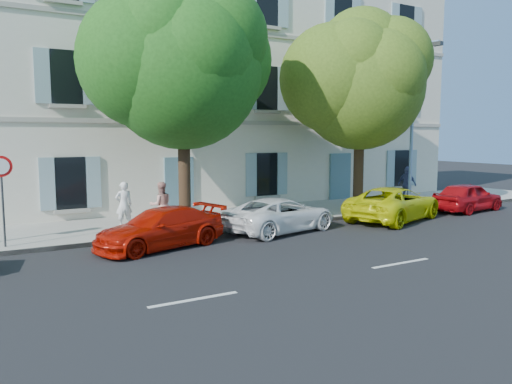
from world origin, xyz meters
TOP-DOWN VIEW (x-y plane):
  - ground at (0.00, 0.00)m, footprint 90.00×90.00m
  - sidewalk at (0.00, 4.45)m, footprint 36.00×4.50m
  - kerb at (0.00, 2.28)m, footprint 36.00×0.16m
  - building at (0.00, 10.20)m, footprint 28.00×7.00m
  - car_red_coupe at (-4.99, 1.03)m, footprint 4.49×2.72m
  - car_white_coupe at (-0.41, 1.37)m, footprint 4.71×2.91m
  - car_yellow_supercar at (4.81, 1.07)m, footprint 5.38×3.73m
  - car_red_hatchback at (9.50, 1.18)m, footprint 4.02×2.01m
  - tree_left at (-3.32, 3.20)m, footprint 5.53×5.53m
  - tree_right at (4.72, 3.12)m, footprint 5.39×5.39m
  - road_sign at (-9.15, 2.79)m, footprint 0.62×0.09m
  - street_lamp at (7.73, 2.83)m, footprint 0.28×1.57m
  - pedestrian_a at (-5.24, 4.20)m, footprint 0.60×0.40m
  - pedestrian_b at (-4.14, 3.40)m, footprint 0.86×0.71m
  - pedestrian_c at (8.70, 4.05)m, footprint 0.54×1.07m

SIDE VIEW (x-z plane):
  - ground at x=0.00m, z-range 0.00..0.00m
  - sidewalk at x=0.00m, z-range 0.00..0.15m
  - kerb at x=0.00m, z-range 0.00..0.16m
  - car_white_coupe at x=-0.41m, z-range 0.00..1.22m
  - car_red_coupe at x=-4.99m, z-range 0.00..1.22m
  - car_red_hatchback at x=9.50m, z-range 0.00..1.32m
  - car_yellow_supercar at x=4.81m, z-range 0.00..1.36m
  - pedestrian_a at x=-5.24m, z-range 0.15..1.79m
  - pedestrian_b at x=-4.14m, z-range 0.15..1.79m
  - pedestrian_c at x=8.70m, z-range 0.15..1.91m
  - road_sign at x=-9.15m, z-range 0.74..3.44m
  - street_lamp at x=7.73m, z-range 0.64..7.99m
  - tree_right at x=4.72m, z-range 1.32..9.63m
  - tree_left at x=-3.32m, z-range 1.38..9.95m
  - building at x=0.00m, z-range 0.00..12.00m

